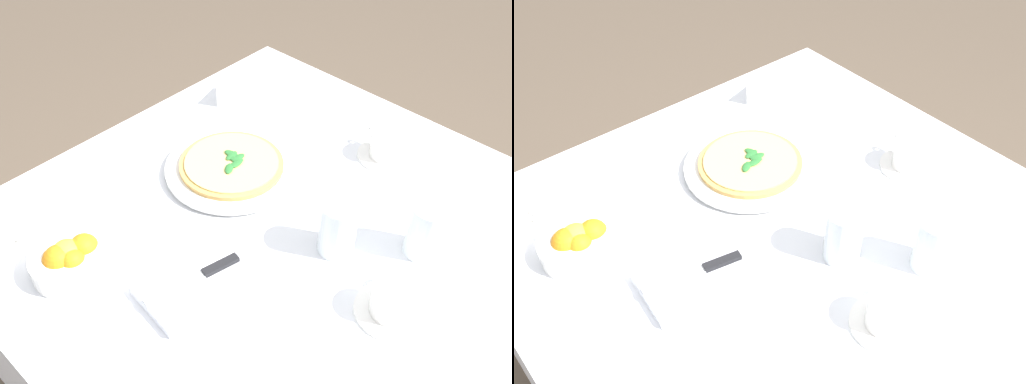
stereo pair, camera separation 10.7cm
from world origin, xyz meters
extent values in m
cube|color=white|center=(0.00, 0.00, 0.72)|extent=(1.09, 1.09, 0.02)
cube|color=white|center=(0.00, -0.54, 0.57)|extent=(1.09, 0.01, 0.28)
cube|color=white|center=(-0.54, 0.00, 0.57)|extent=(0.01, 1.09, 0.28)
cylinder|color=brown|center=(-0.45, -0.45, 0.36)|extent=(0.06, 0.06, 0.71)
cylinder|color=brown|center=(0.45, -0.45, 0.36)|extent=(0.06, 0.06, 0.71)
cylinder|color=white|center=(-0.05, -0.20, 0.74)|extent=(0.18, 0.18, 0.01)
cylinder|color=white|center=(-0.05, -0.20, 0.74)|extent=(0.30, 0.30, 0.01)
cylinder|color=tan|center=(-0.05, -0.20, 0.75)|extent=(0.24, 0.24, 0.01)
cylinder|color=#EFD17A|center=(-0.05, -0.20, 0.76)|extent=(0.21, 0.21, 0.00)
ellipsoid|color=#2D7533|center=(-0.06, -0.20, 0.77)|extent=(0.03, 0.04, 0.01)
ellipsoid|color=#2D7533|center=(-0.07, -0.20, 0.77)|extent=(0.04, 0.02, 0.01)
ellipsoid|color=#2D7533|center=(-0.03, -0.19, 0.77)|extent=(0.04, 0.04, 0.01)
ellipsoid|color=#2D7533|center=(-0.05, -0.19, 0.77)|extent=(0.04, 0.02, 0.01)
ellipsoid|color=#2D7533|center=(-0.07, -0.22, 0.77)|extent=(0.04, 0.02, 0.01)
ellipsoid|color=#2D7533|center=(-0.07, -0.22, 0.77)|extent=(0.02, 0.04, 0.01)
cylinder|color=white|center=(0.42, -0.39, 0.73)|extent=(0.13, 0.13, 0.01)
torus|color=white|center=(0.40, -0.35, 0.77)|extent=(0.03, 0.03, 0.03)
cylinder|color=white|center=(-0.34, 0.02, 0.73)|extent=(0.13, 0.13, 0.01)
cylinder|color=white|center=(-0.34, 0.02, 0.77)|extent=(0.08, 0.08, 0.06)
torus|color=white|center=(-0.35, -0.03, 0.77)|extent=(0.02, 0.04, 0.03)
cylinder|color=black|center=(-0.34, 0.02, 0.79)|extent=(0.07, 0.07, 0.00)
cylinder|color=white|center=(0.03, 0.28, 0.73)|extent=(0.13, 0.13, 0.01)
cylinder|color=white|center=(0.03, 0.28, 0.77)|extent=(0.08, 0.08, 0.06)
torus|color=white|center=(-0.02, 0.26, 0.77)|extent=(0.03, 0.02, 0.03)
cylinder|color=black|center=(0.03, 0.28, 0.80)|extent=(0.07, 0.07, 0.00)
cylinder|color=white|center=(-0.03, 0.11, 0.79)|extent=(0.07, 0.07, 0.12)
cylinder|color=silver|center=(-0.03, 0.11, 0.78)|extent=(0.06, 0.06, 0.09)
cylinder|color=white|center=(-0.14, 0.24, 0.79)|extent=(0.07, 0.07, 0.12)
cylinder|color=silver|center=(-0.14, 0.24, 0.77)|extent=(0.06, 0.06, 0.07)
cube|color=white|center=(0.22, -0.02, 0.74)|extent=(0.23, 0.15, 0.02)
cube|color=silver|center=(0.27, -0.03, 0.75)|extent=(0.12, 0.05, 0.01)
cube|color=black|center=(0.17, -0.01, 0.76)|extent=(0.08, 0.03, 0.01)
cylinder|color=white|center=(0.36, -0.22, 0.75)|extent=(0.15, 0.15, 0.04)
sphere|color=orange|center=(0.38, -0.23, 0.77)|extent=(0.06, 0.06, 0.06)
sphere|color=orange|center=(0.36, -0.20, 0.77)|extent=(0.05, 0.05, 0.05)
sphere|color=orange|center=(0.33, -0.22, 0.77)|extent=(0.06, 0.06, 0.06)
sphere|color=yellow|center=(0.36, -0.23, 0.77)|extent=(0.06, 0.06, 0.06)
cube|color=white|center=(-0.26, -0.43, 0.76)|extent=(0.09, 0.03, 0.06)
camera|label=1|loc=(0.65, 0.54, 1.60)|focal=40.99mm
camera|label=2|loc=(0.57, 0.61, 1.60)|focal=40.99mm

